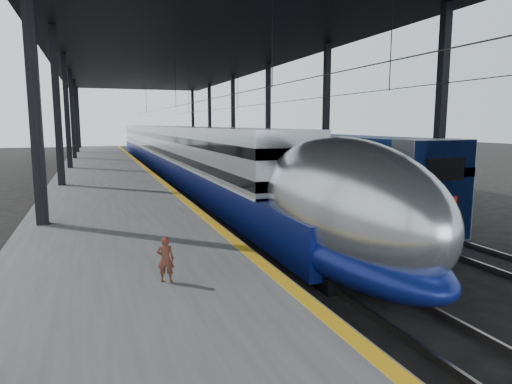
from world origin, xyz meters
name	(u,v)px	position (x,y,z in m)	size (l,w,h in m)	color
ground	(270,284)	(0.00, 0.00, 0.00)	(160.00, 160.00, 0.00)	black
platform	(106,181)	(-3.50, 20.00, 0.50)	(6.00, 80.00, 1.00)	#4C4C4F
yellow_strip	(150,172)	(-0.70, 20.00, 1.00)	(0.30, 80.00, 0.01)	gold
rails	(226,182)	(4.50, 20.00, 0.08)	(6.52, 80.00, 0.16)	slate
canopy	(186,47)	(1.90, 20.00, 9.12)	(18.00, 75.00, 9.47)	black
tgv_train	(172,152)	(2.00, 27.49, 1.85)	(2.76, 65.20, 3.96)	silver
second_train	(225,150)	(7.00, 28.98, 1.84)	(2.63, 56.05, 3.63)	navy
child	(166,259)	(-2.93, -1.69, 1.47)	(0.34, 0.22, 0.94)	#55281C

